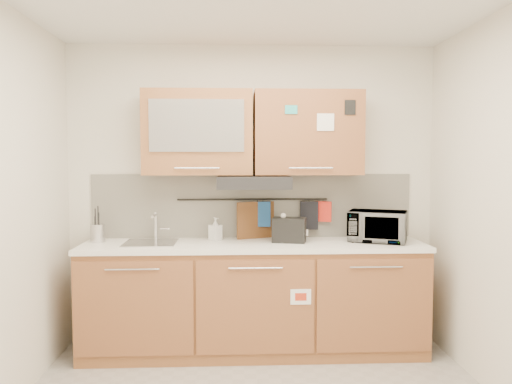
{
  "coord_description": "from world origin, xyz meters",
  "views": [
    {
      "loc": [
        -0.16,
        -2.89,
        1.61
      ],
      "look_at": [
        0.01,
        1.05,
        1.35
      ],
      "focal_mm": 35.0,
      "sensor_mm": 36.0,
      "label": 1
    }
  ],
  "objects": [
    {
      "name": "utensil_rail",
      "position": [
        0.0,
        1.45,
        1.26
      ],
      "size": [
        1.3,
        0.02,
        0.02
      ],
      "primitive_type": "cylinder",
      "rotation": [
        0.0,
        1.57,
        0.0
      ],
      "color": "black",
      "rests_on": "backsplash"
    },
    {
      "name": "base_cabinet",
      "position": [
        0.0,
        1.19,
        0.41
      ],
      "size": [
        2.8,
        0.64,
        0.88
      ],
      "color": "#995E36",
      "rests_on": "floor"
    },
    {
      "name": "soap_bottle",
      "position": [
        -0.32,
        1.35,
        1.02
      ],
      "size": [
        0.12,
        0.12,
        0.19
      ],
      "primitive_type": "imported",
      "rotation": [
        0.0,
        0.0,
        0.77
      ],
      "color": "#999999",
      "rests_on": "countertop"
    },
    {
      "name": "kettle",
      "position": [
        0.25,
        1.22,
        1.02
      ],
      "size": [
        0.18,
        0.18,
        0.24
      ],
      "rotation": [
        0.0,
        0.0,
        0.4
      ],
      "color": "silver",
      "rests_on": "countertop"
    },
    {
      "name": "toaster",
      "position": [
        0.3,
        1.21,
        1.02
      ],
      "size": [
        0.3,
        0.22,
        0.21
      ],
      "rotation": [
        0.0,
        0.0,
        -0.24
      ],
      "color": "black",
      "rests_on": "countertop"
    },
    {
      "name": "sink",
      "position": [
        -0.85,
        1.21,
        0.92
      ],
      "size": [
        0.42,
        0.4,
        0.26
      ],
      "color": "silver",
      "rests_on": "countertop"
    },
    {
      "name": "range_hood",
      "position": [
        0.0,
        1.25,
        1.42
      ],
      "size": [
        0.6,
        0.46,
        0.1
      ],
      "primitive_type": "cube",
      "color": "black",
      "rests_on": "upper_cabinets"
    },
    {
      "name": "dark_pouch",
      "position": [
        0.5,
        1.44,
        1.12
      ],
      "size": [
        0.16,
        0.06,
        0.25
      ],
      "primitive_type": "cube",
      "rotation": [
        0.0,
        0.0,
        -0.09
      ],
      "color": "black",
      "rests_on": "utensil_rail"
    },
    {
      "name": "utensil_crock",
      "position": [
        -1.3,
        1.29,
        1.0
      ],
      "size": [
        0.14,
        0.14,
        0.3
      ],
      "rotation": [
        0.0,
        0.0,
        0.23
      ],
      "color": "silver",
      "rests_on": "countertop"
    },
    {
      "name": "backsplash",
      "position": [
        0.0,
        1.49,
        1.2
      ],
      "size": [
        2.8,
        0.02,
        0.56
      ],
      "primitive_type": "cube",
      "color": "silver",
      "rests_on": "countertop"
    },
    {
      "name": "pot_holder",
      "position": [
        0.62,
        1.44,
        1.15
      ],
      "size": [
        0.14,
        0.07,
        0.18
      ],
      "primitive_type": "cube",
      "rotation": [
        0.0,
        0.0,
        -0.37
      ],
      "color": "red",
      "rests_on": "utensil_rail"
    },
    {
      "name": "microwave",
      "position": [
        1.04,
        1.22,
        1.05
      ],
      "size": [
        0.55,
        0.47,
        0.26
      ],
      "primitive_type": "imported",
      "rotation": [
        0.0,
        0.0,
        -0.39
      ],
      "color": "#999999",
      "rests_on": "countertop"
    },
    {
      "name": "upper_cabinets",
      "position": [
        -0.0,
        1.32,
        1.83
      ],
      "size": [
        1.82,
        0.37,
        0.7
      ],
      "color": "#995E36",
      "rests_on": "wall_back"
    },
    {
      "name": "countertop",
      "position": [
        0.0,
        1.19,
        0.9
      ],
      "size": [
        2.82,
        0.62,
        0.04
      ],
      "primitive_type": "cube",
      "color": "white",
      "rests_on": "base_cabinet"
    },
    {
      "name": "oven_mitt",
      "position": [
        0.09,
        1.44,
        1.13
      ],
      "size": [
        0.13,
        0.04,
        0.22
      ],
      "primitive_type": "cube",
      "rotation": [
        0.0,
        0.0,
        -0.06
      ],
      "color": "#1E4B8B",
      "rests_on": "utensil_rail"
    },
    {
      "name": "wall_back",
      "position": [
        0.0,
        1.5,
        1.3
      ],
      "size": [
        3.2,
        0.0,
        3.2
      ],
      "primitive_type": "plane",
      "rotation": [
        1.57,
        0.0,
        0.0
      ],
      "color": "silver",
      "rests_on": "ground"
    },
    {
      "name": "cutting_board",
      "position": [
        0.04,
        1.44,
        1.01
      ],
      "size": [
        0.36,
        0.16,
        0.47
      ],
      "primitive_type": "cube",
      "rotation": [
        0.0,
        0.0,
        0.37
      ],
      "color": "brown",
      "rests_on": "utensil_rail"
    }
  ]
}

